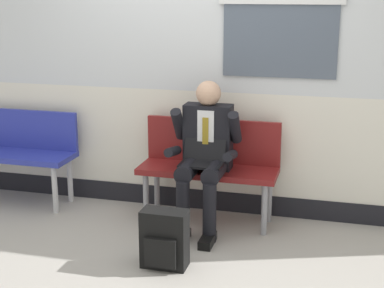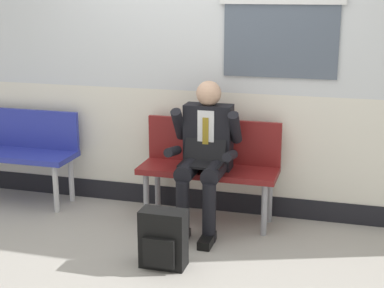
{
  "view_description": "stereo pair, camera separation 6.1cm",
  "coord_description": "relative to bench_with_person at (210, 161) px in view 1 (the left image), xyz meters",
  "views": [
    {
      "loc": [
        1.27,
        -4.27,
        1.97
      ],
      "look_at": [
        0.09,
        0.14,
        0.75
      ],
      "focal_mm": 54.34,
      "sensor_mm": 36.0,
      "label": 1
    },
    {
      "loc": [
        1.33,
        -4.26,
        1.97
      ],
      "look_at": [
        0.09,
        0.14,
        0.75
      ],
      "focal_mm": 54.34,
      "sensor_mm": 36.0,
      "label": 2
    }
  ],
  "objects": [
    {
      "name": "ground_plane",
      "position": [
        -0.18,
        -0.41,
        -0.53
      ],
      "size": [
        18.0,
        18.0,
        0.0
      ],
      "primitive_type": "plane",
      "color": "#9E9991"
    },
    {
      "name": "station_wall",
      "position": [
        -0.17,
        0.28,
        0.85
      ],
      "size": [
        6.54,
        0.17,
        2.77
      ],
      "color": "silver",
      "rests_on": "ground"
    },
    {
      "name": "bench_with_person",
      "position": [
        0.0,
        0.0,
        0.0
      ],
      "size": [
        1.19,
        0.42,
        0.88
      ],
      "color": "maroon",
      "rests_on": "ground"
    },
    {
      "name": "bench_empty",
      "position": [
        -1.91,
        -0.0,
        -0.01
      ],
      "size": [
        1.2,
        0.42,
        0.86
      ],
      "color": "#28339E",
      "rests_on": "ground"
    },
    {
      "name": "person_seated",
      "position": [
        -0.0,
        -0.2,
        0.14
      ],
      "size": [
        0.57,
        0.7,
        1.24
      ],
      "color": "black",
      "rests_on": "ground"
    },
    {
      "name": "backpack",
      "position": [
        -0.11,
        -0.98,
        -0.32
      ],
      "size": [
        0.33,
        0.21,
        0.43
      ],
      "color": "black",
      "rests_on": "ground"
    }
  ]
}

